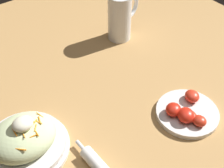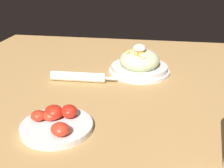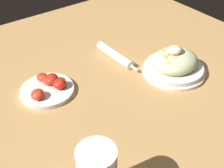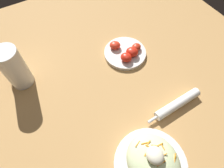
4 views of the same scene
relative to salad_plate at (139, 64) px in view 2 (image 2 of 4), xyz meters
The scene contains 4 objects.
ground_plane 0.25m from the salad_plate, behind, with size 1.43×1.43×0.00m, color #B2844C.
salad_plate is the anchor object (origin of this frame).
napkin_roll 0.22m from the salad_plate, 119.65° to the left, with size 0.04×0.22×0.03m.
tomato_plate 0.43m from the salad_plate, 157.09° to the left, with size 0.17×0.17×0.05m.
Camera 2 is at (-0.69, -0.05, 0.36)m, focal length 44.92 mm.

